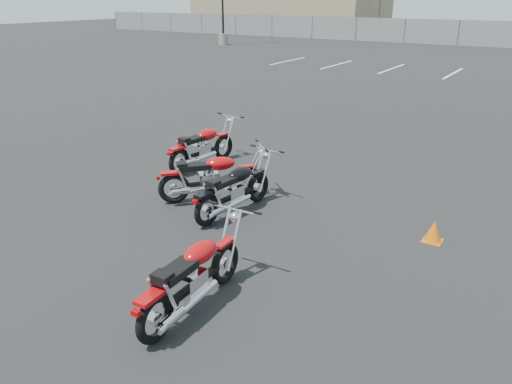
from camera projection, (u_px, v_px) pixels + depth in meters
The scene contains 9 objects.
ground at pixel (224, 241), 7.59m from camera, with size 120.00×120.00×0.00m, color black.
motorcycle_front_red at pixel (202, 147), 10.72m from camera, with size 0.78×2.01×0.98m.
motorcycle_second_black at pixel (234, 190), 8.41m from camera, with size 0.75×1.94×0.95m.
motorcycle_third_red at pixel (211, 177), 8.97m from camera, with size 1.62×1.72×0.97m.
motorcycle_rear_red at pixel (193, 277), 5.79m from camera, with size 0.77×2.00×0.98m.
training_cone_near at pixel (434, 231), 7.53m from camera, with size 0.28×0.28×0.34m.
light_pole_west at pixel (223, 8), 36.53m from camera, with size 0.80×0.70×10.09m.
tan_building_west at pixel (291, 9), 50.72m from camera, with size 18.40×10.40×4.30m.
parking_line_stripes at pixel (421, 71), 24.52m from camera, with size 15.12×4.00×0.01m.
Camera 1 is at (4.06, -5.45, 3.49)m, focal length 35.00 mm.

